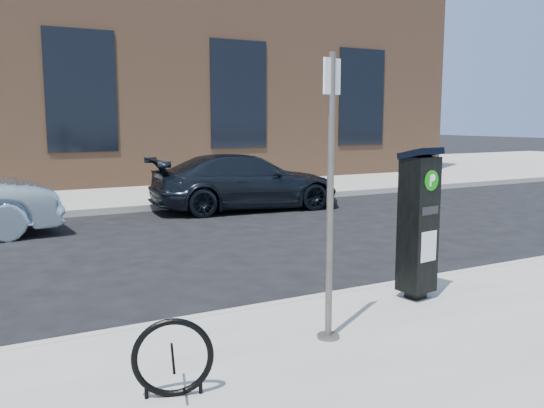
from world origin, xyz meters
TOP-DOWN VIEW (x-y plane):
  - ground at (0.00, 0.00)m, footprint 120.00×120.00m
  - sidewalk_far at (0.00, 14.00)m, footprint 60.00×12.00m
  - curb_near at (0.00, -0.02)m, footprint 60.00×0.12m
  - curb_far at (0.00, 8.02)m, footprint 60.00×0.12m
  - building at (-0.00, 17.00)m, footprint 28.00×10.05m
  - parking_kiosk at (1.34, -0.61)m, footprint 0.44×0.40m
  - sign_pole at (-0.23, -1.17)m, footprint 0.22×0.21m
  - bike_rack at (-1.88, -1.58)m, footprint 0.59×0.22m
  - car_dark at (2.92, 7.15)m, footprint 4.81×2.34m

SIDE VIEW (x-z plane):
  - ground at x=0.00m, z-range 0.00..0.00m
  - sidewalk_far at x=0.00m, z-range 0.00..0.15m
  - curb_near at x=0.00m, z-range -0.01..0.15m
  - curb_far at x=0.00m, z-range -0.01..0.15m
  - bike_rack at x=-1.88m, z-range 0.14..0.75m
  - car_dark at x=2.92m, z-range 0.00..1.35m
  - parking_kiosk at x=1.34m, z-range 0.17..1.90m
  - sign_pole at x=-0.23m, z-range 0.14..2.75m
  - building at x=0.00m, z-range 0.02..8.27m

